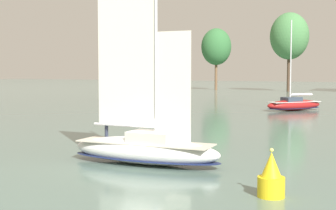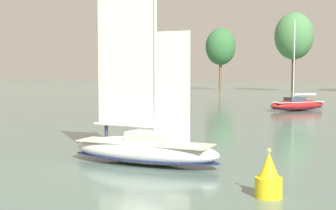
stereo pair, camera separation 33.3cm
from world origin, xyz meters
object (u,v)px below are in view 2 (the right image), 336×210
at_px(tree_shore_right, 221,47).
at_px(tree_shore_left, 294,36).
at_px(sailboat_moored_near_marina, 297,105).
at_px(sailboat_main, 144,146).
at_px(channel_buoy, 269,178).

bearing_deg(tree_shore_right, tree_shore_left, -2.90).
bearing_deg(sailboat_moored_near_marina, tree_shore_right, 118.44).
relative_size(sailboat_main, sailboat_moored_near_marina, 1.05).
distance_m(tree_shore_right, channel_buoy, 106.04).
bearing_deg(tree_shore_left, sailboat_moored_near_marina, -78.41).
bearing_deg(channel_buoy, sailboat_moored_near_marina, 99.10).
xyz_separation_m(tree_shore_left, sailboat_moored_near_marina, (11.35, -55.35, -12.69)).
xyz_separation_m(tree_shore_right, channel_buoy, (37.29, -98.70, -10.56)).
bearing_deg(sailboat_moored_near_marina, channel_buoy, -80.90).
xyz_separation_m(sailboat_moored_near_marina, channel_buoy, (6.79, -42.39, 0.01)).
distance_m(sailboat_main, sailboat_moored_near_marina, 38.60).
bearing_deg(tree_shore_left, tree_shore_right, 177.10).
bearing_deg(tree_shore_left, channel_buoy, -79.48).
distance_m(tree_shore_left, sailboat_moored_near_marina, 57.91).
distance_m(tree_shore_left, sailboat_main, 95.32).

